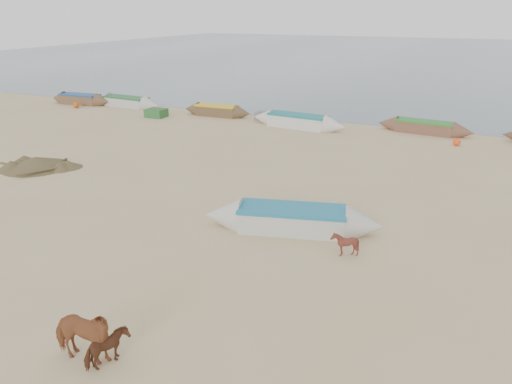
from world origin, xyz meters
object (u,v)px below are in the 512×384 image
Objects in this scene: calf_front at (345,244)px; near_canoe at (292,219)px; cow_adult at (82,336)px; calf_right at (108,350)px.

near_canoe is (-2.25, 1.16, 0.02)m from calf_front.
calf_front is 2.53m from near_canoe.
cow_adult reaches higher than near_canoe.
cow_adult is at bearing -14.89° from calf_front.
cow_adult is 0.25× the size of near_canoe.
cow_adult is 8.91m from near_canoe.
near_canoe reaches higher than calf_front.
calf_front is at bearing -41.50° from near_canoe.
calf_front is at bearing -28.84° from calf_right.
calf_right is (0.60, 0.13, -0.26)m from cow_adult.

